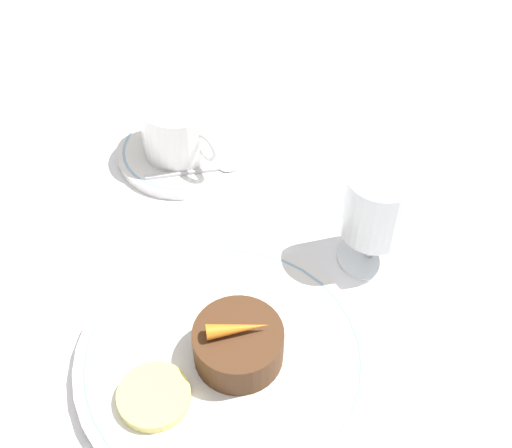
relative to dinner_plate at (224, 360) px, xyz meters
The scene contains 9 objects.
ground_plane 0.05m from the dinner_plate, 97.14° to the left, with size 3.00×3.00×0.00m, color white.
dinner_plate is the anchor object (origin of this frame).
saucer 0.28m from the dinner_plate, 150.27° to the left, with size 0.15×0.15×0.01m.
coffee_cup 0.28m from the dinner_plate, 150.40° to the left, with size 0.11×0.08×0.07m.
spoon 0.24m from the dinner_plate, 145.82° to the left, with size 0.06×0.10×0.00m.
wine_glass 0.20m from the dinner_plate, 89.93° to the left, with size 0.07×0.07×0.12m.
dessert_cake 0.03m from the dinner_plate, 53.05° to the left, with size 0.08×0.08×0.04m.
carrot_garnish 0.05m from the dinner_plate, 53.05° to the left, with size 0.04×0.05×0.01m.
pineapple_slice 0.07m from the dinner_plate, 98.13° to the right, with size 0.06×0.06×0.01m.
Camera 1 is at (0.27, -0.25, 0.57)m, focal length 50.00 mm.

